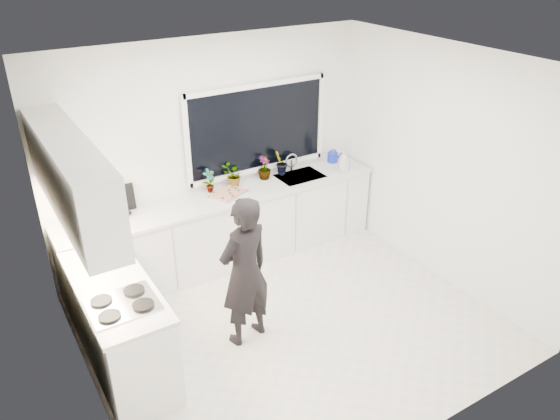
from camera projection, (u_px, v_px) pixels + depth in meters
floor at (292, 325)px, 5.75m from camera, size 4.00×3.50×0.02m
wall_back at (212, 152)px, 6.46m from camera, size 4.00×0.02×2.70m
wall_left at (74, 273)px, 4.19m from camera, size 0.02×3.50×2.70m
wall_right at (444, 167)px, 6.07m from camera, size 0.02×3.50×2.70m
ceiling at (295, 64)px, 4.51m from camera, size 4.00×3.50×0.02m
window at (257, 128)px, 6.62m from camera, size 1.80×0.02×1.00m
base_cabinets_back at (228, 230)px, 6.64m from camera, size 3.92×0.58×0.88m
base_cabinets_left at (120, 327)px, 5.03m from camera, size 0.58×1.60×0.88m
countertop_back at (226, 197)px, 6.42m from camera, size 3.94×0.62×0.04m
countertop_left at (113, 286)px, 4.82m from camera, size 0.62×1.60×0.04m
upper_cabinets at (71, 177)px, 4.59m from camera, size 0.34×2.10×0.70m
sink at (300, 179)px, 6.94m from camera, size 0.58×0.42×0.14m
faucet at (291, 163)px, 7.01m from camera, size 0.03×0.03×0.22m
stovetop at (122, 304)px, 4.53m from camera, size 0.56×0.48×0.03m
person at (245, 272)px, 5.21m from camera, size 0.64×0.48×1.57m
pizza_tray at (228, 194)px, 6.40m from camera, size 0.50×0.45×0.03m
pizza at (228, 193)px, 6.39m from camera, size 0.46×0.40×0.01m
watering_can at (333, 157)px, 7.30m from camera, size 0.17×0.17×0.13m
paper_towel_roll at (122, 206)px, 5.88m from camera, size 0.13×0.13×0.26m
knife_block at (73, 218)px, 5.68m from camera, size 0.13×0.10×0.22m
utensil_crock at (119, 247)px, 5.21m from camera, size 0.17×0.17×0.16m
picture_frame_large at (108, 202)px, 5.93m from camera, size 0.21×0.09×0.28m
picture_frame_small at (123, 198)px, 6.00m from camera, size 0.25×0.03×0.30m
herb_plants at (248, 172)px, 6.66m from camera, size 1.19×0.28×0.32m
soap_bottles at (344, 161)px, 7.01m from camera, size 0.18×0.15×0.28m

